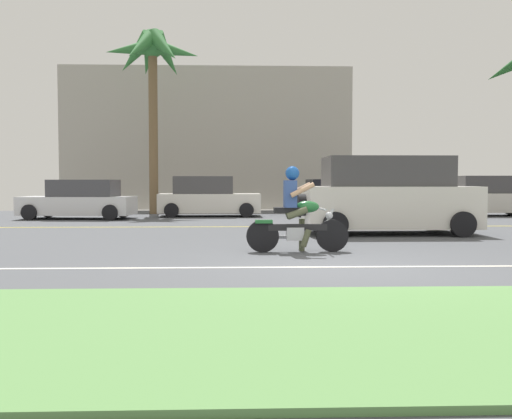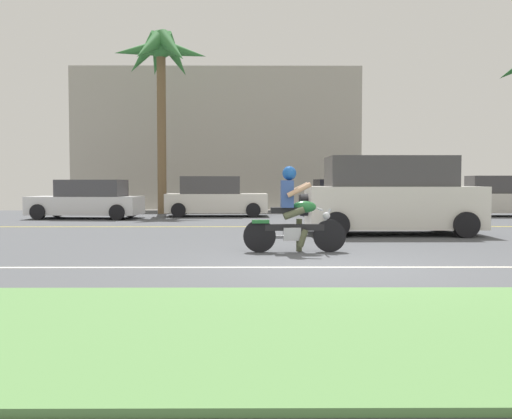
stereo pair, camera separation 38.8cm
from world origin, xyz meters
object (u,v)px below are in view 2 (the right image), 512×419
(motorcyclist, at_px, (294,216))
(parked_car_2, at_px, (348,199))
(suv_nearby, at_px, (391,197))
(parked_car_0, at_px, (88,200))
(palm_tree_1, at_px, (160,60))
(parked_car_1, at_px, (215,198))
(parked_car_3, at_px, (494,197))

(motorcyclist, relative_size, parked_car_2, 0.50)
(suv_nearby, height_order, parked_car_2, suv_nearby)
(parked_car_0, bearing_deg, palm_tree_1, 54.77)
(parked_car_0, bearing_deg, parked_car_1, 16.79)
(motorcyclist, bearing_deg, parked_car_2, 75.63)
(motorcyclist, bearing_deg, parked_car_1, 101.16)
(parked_car_2, height_order, parked_car_3, parked_car_3)
(motorcyclist, bearing_deg, suv_nearby, 53.63)
(motorcyclist, distance_m, parked_car_1, 11.85)
(parked_car_3, bearing_deg, palm_tree_1, 172.49)
(parked_car_1, height_order, parked_car_3, parked_car_3)
(parked_car_3, bearing_deg, parked_car_2, 177.60)
(parked_car_2, distance_m, parked_car_3, 5.79)
(suv_nearby, xyz_separation_m, parked_car_3, (6.02, 7.79, -0.24))
(parked_car_0, relative_size, parked_car_2, 1.04)
(parked_car_0, height_order, palm_tree_1, palm_tree_1)
(motorcyclist, distance_m, parked_car_2, 12.23)
(parked_car_2, bearing_deg, parked_car_0, -170.73)
(suv_nearby, relative_size, palm_tree_1, 0.59)
(parked_car_0, bearing_deg, suv_nearby, -33.31)
(parked_car_1, distance_m, palm_tree_1, 6.51)
(suv_nearby, xyz_separation_m, parked_car_1, (-5.10, 7.81, -0.24))
(parked_car_0, xyz_separation_m, palm_tree_1, (2.24, 3.17, 5.84))
(motorcyclist, height_order, parked_car_3, motorcyclist)
(motorcyclist, relative_size, palm_tree_1, 0.26)
(parked_car_0, bearing_deg, parked_car_3, 5.02)
(parked_car_1, distance_m, parked_car_3, 11.12)
(parked_car_1, xyz_separation_m, palm_tree_1, (-2.41, 1.77, 5.78))
(parked_car_0, height_order, parked_car_1, parked_car_1)
(parked_car_1, distance_m, parked_car_2, 5.34)
(palm_tree_1, bearing_deg, suv_nearby, -51.89)
(motorcyclist, xyz_separation_m, parked_car_2, (3.04, 11.85, -0.02))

